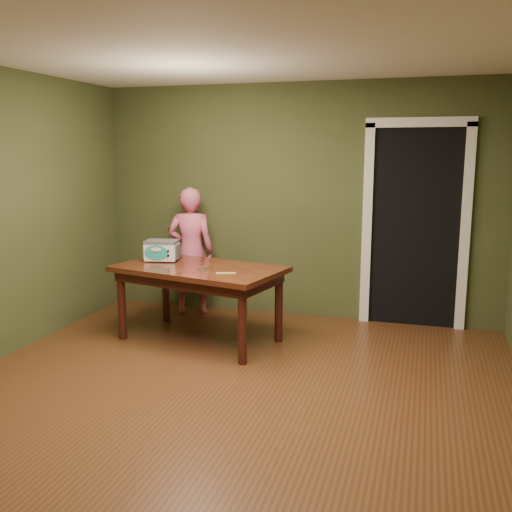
% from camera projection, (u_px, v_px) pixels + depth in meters
% --- Properties ---
extents(floor, '(5.00, 5.00, 0.00)m').
position_uv_depth(floor, '(219.00, 405.00, 4.24)').
color(floor, '#543518').
rests_on(floor, ground).
extents(room_shell, '(4.52, 5.02, 2.61)m').
position_uv_depth(room_shell, '(216.00, 174.00, 3.93)').
color(room_shell, '#414A27').
rests_on(room_shell, ground).
extents(doorway, '(1.10, 0.66, 2.25)m').
position_uv_depth(doorway, '(416.00, 225.00, 6.31)').
color(doorway, black).
rests_on(doorway, ground).
extents(dining_table, '(1.76, 1.23, 0.75)m').
position_uv_depth(dining_table, '(199.00, 276.00, 5.58)').
color(dining_table, '#36130C').
rests_on(dining_table, floor).
extents(toy_oven, '(0.38, 0.29, 0.21)m').
position_uv_depth(toy_oven, '(162.00, 250.00, 5.83)').
color(toy_oven, '#4C4F54').
rests_on(toy_oven, dining_table).
extents(baking_pan, '(0.10, 0.10, 0.02)m').
position_uv_depth(baking_pan, '(202.00, 268.00, 5.44)').
color(baking_pan, silver).
rests_on(baking_pan, dining_table).
extents(spatula, '(0.18, 0.08, 0.01)m').
position_uv_depth(spatula, '(226.00, 273.00, 5.25)').
color(spatula, '#E7DA64').
rests_on(spatula, dining_table).
extents(child, '(0.59, 0.45, 1.46)m').
position_uv_depth(child, '(191.00, 251.00, 6.51)').
color(child, '#D15676').
rests_on(child, floor).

